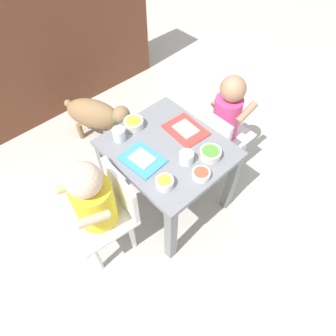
{
  "coord_description": "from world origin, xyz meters",
  "views": [
    {
      "loc": [
        -0.65,
        -0.7,
        1.51
      ],
      "look_at": [
        0.0,
        0.0,
        0.3
      ],
      "focal_mm": 31.68,
      "sensor_mm": 36.0,
      "label": 1
    }
  ],
  "objects_px": {
    "dog": "(96,114)",
    "food_tray_left": "(142,159)",
    "cereal_bowl_right_side": "(165,183)",
    "veggie_bowl_far": "(134,123)",
    "veggie_bowl_near": "(210,154)",
    "food_tray_right": "(186,130)",
    "water_cup_left": "(187,158)",
    "seated_child_right": "(225,118)",
    "dining_table": "(168,159)",
    "seated_child_left": "(96,200)",
    "water_cup_right": "(119,135)",
    "cereal_bowl_left_side": "(201,174)"
  },
  "relations": [
    {
      "from": "dog",
      "to": "food_tray_left",
      "type": "height_order",
      "value": "food_tray_left"
    },
    {
      "from": "cereal_bowl_right_side",
      "to": "veggie_bowl_far",
      "type": "relative_size",
      "value": 0.79
    },
    {
      "from": "veggie_bowl_near",
      "to": "food_tray_left",
      "type": "bearing_deg",
      "value": 140.86
    },
    {
      "from": "food_tray_right",
      "to": "dog",
      "type": "bearing_deg",
      "value": 100.69
    },
    {
      "from": "cereal_bowl_right_side",
      "to": "water_cup_left",
      "type": "bearing_deg",
      "value": 11.01
    },
    {
      "from": "seated_child_right",
      "to": "cereal_bowl_right_side",
      "type": "relative_size",
      "value": 8.4
    },
    {
      "from": "dining_table",
      "to": "veggie_bowl_far",
      "type": "distance_m",
      "value": 0.25
    },
    {
      "from": "food_tray_left",
      "to": "cereal_bowl_right_side",
      "type": "distance_m",
      "value": 0.18
    },
    {
      "from": "veggie_bowl_far",
      "to": "veggie_bowl_near",
      "type": "xyz_separation_m",
      "value": [
        0.13,
        -0.4,
        0.0
      ]
    },
    {
      "from": "seated_child_right",
      "to": "water_cup_left",
      "type": "bearing_deg",
      "value": -165.63
    },
    {
      "from": "food_tray_right",
      "to": "veggie_bowl_near",
      "type": "relative_size",
      "value": 2.15
    },
    {
      "from": "seated_child_left",
      "to": "veggie_bowl_far",
      "type": "height_order",
      "value": "seated_child_left"
    },
    {
      "from": "dog",
      "to": "veggie_bowl_near",
      "type": "height_order",
      "value": "veggie_bowl_near"
    },
    {
      "from": "food_tray_left",
      "to": "cereal_bowl_right_side",
      "type": "xyz_separation_m",
      "value": [
        -0.02,
        -0.18,
        0.02
      ]
    },
    {
      "from": "food_tray_right",
      "to": "veggie_bowl_far",
      "type": "relative_size",
      "value": 2.16
    },
    {
      "from": "water_cup_right",
      "to": "dog",
      "type": "bearing_deg",
      "value": 73.66
    },
    {
      "from": "dog",
      "to": "water_cup_left",
      "type": "xyz_separation_m",
      "value": [
        -0.01,
        -0.83,
        0.28
      ]
    },
    {
      "from": "dog",
      "to": "water_cup_left",
      "type": "bearing_deg",
      "value": -90.66
    },
    {
      "from": "seated_child_left",
      "to": "dining_table",
      "type": "bearing_deg",
      "value": -2.42
    },
    {
      "from": "food_tray_right",
      "to": "water_cup_right",
      "type": "bearing_deg",
      "value": 147.49
    },
    {
      "from": "dining_table",
      "to": "veggie_bowl_far",
      "type": "xyz_separation_m",
      "value": [
        -0.03,
        0.22,
        0.11
      ]
    },
    {
      "from": "dog",
      "to": "cereal_bowl_right_side",
      "type": "relative_size",
      "value": 5.73
    },
    {
      "from": "food_tray_left",
      "to": "veggie_bowl_far",
      "type": "xyz_separation_m",
      "value": [
        0.11,
        0.2,
        0.02
      ]
    },
    {
      "from": "dining_table",
      "to": "food_tray_left",
      "type": "bearing_deg",
      "value": 171.39
    },
    {
      "from": "food_tray_right",
      "to": "veggie_bowl_far",
      "type": "height_order",
      "value": "veggie_bowl_far"
    },
    {
      "from": "dog",
      "to": "veggie_bowl_far",
      "type": "bearing_deg",
      "value": -94.9
    },
    {
      "from": "seated_child_left",
      "to": "water_cup_right",
      "type": "height_order",
      "value": "seated_child_left"
    },
    {
      "from": "water_cup_left",
      "to": "veggie_bowl_near",
      "type": "bearing_deg",
      "value": -28.85
    },
    {
      "from": "cereal_bowl_right_side",
      "to": "veggie_bowl_far",
      "type": "xyz_separation_m",
      "value": [
        0.13,
        0.38,
        -0.0
      ]
    },
    {
      "from": "food_tray_right",
      "to": "water_cup_right",
      "type": "xyz_separation_m",
      "value": [
        -0.28,
        0.18,
        0.02
      ]
    },
    {
      "from": "seated_child_right",
      "to": "food_tray_left",
      "type": "distance_m",
      "value": 0.56
    },
    {
      "from": "cereal_bowl_right_side",
      "to": "food_tray_right",
      "type": "bearing_deg",
      "value": 29.98
    },
    {
      "from": "cereal_bowl_right_side",
      "to": "seated_child_left",
      "type": "bearing_deg",
      "value": 145.45
    },
    {
      "from": "dining_table",
      "to": "cereal_bowl_right_side",
      "type": "distance_m",
      "value": 0.25
    },
    {
      "from": "seated_child_left",
      "to": "water_cup_left",
      "type": "xyz_separation_m",
      "value": [
        0.42,
        -0.14,
        0.07
      ]
    },
    {
      "from": "food_tray_left",
      "to": "veggie_bowl_near",
      "type": "distance_m",
      "value": 0.32
    },
    {
      "from": "food_tray_left",
      "to": "dog",
      "type": "bearing_deg",
      "value": 77.35
    },
    {
      "from": "food_tray_right",
      "to": "cereal_bowl_right_side",
      "type": "bearing_deg",
      "value": -150.02
    },
    {
      "from": "seated_child_left",
      "to": "cereal_bowl_left_side",
      "type": "bearing_deg",
      "value": -31.34
    },
    {
      "from": "seated_child_right",
      "to": "cereal_bowl_left_side",
      "type": "xyz_separation_m",
      "value": [
        -0.42,
        -0.21,
        0.07
      ]
    },
    {
      "from": "water_cup_right",
      "to": "cereal_bowl_left_side",
      "type": "distance_m",
      "value": 0.44
    },
    {
      "from": "water_cup_right",
      "to": "cereal_bowl_right_side",
      "type": "relative_size",
      "value": 0.83
    },
    {
      "from": "food_tray_left",
      "to": "cereal_bowl_right_side",
      "type": "relative_size",
      "value": 2.59
    },
    {
      "from": "water_cup_left",
      "to": "cereal_bowl_right_side",
      "type": "height_order",
      "value": "water_cup_left"
    },
    {
      "from": "seated_child_right",
      "to": "cereal_bowl_right_side",
      "type": "xyz_separation_m",
      "value": [
        -0.58,
        -0.14,
        0.08
      ]
    },
    {
      "from": "seated_child_left",
      "to": "cereal_bowl_right_side",
      "type": "xyz_separation_m",
      "value": [
        0.25,
        -0.17,
        0.07
      ]
    },
    {
      "from": "water_cup_left",
      "to": "veggie_bowl_far",
      "type": "distance_m",
      "value": 0.35
    },
    {
      "from": "dog",
      "to": "food_tray_right",
      "type": "bearing_deg",
      "value": -79.31
    },
    {
      "from": "cereal_bowl_left_side",
      "to": "cereal_bowl_right_side",
      "type": "bearing_deg",
      "value": 154.49
    },
    {
      "from": "food_tray_right",
      "to": "cereal_bowl_right_side",
      "type": "relative_size",
      "value": 2.75
    }
  ]
}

